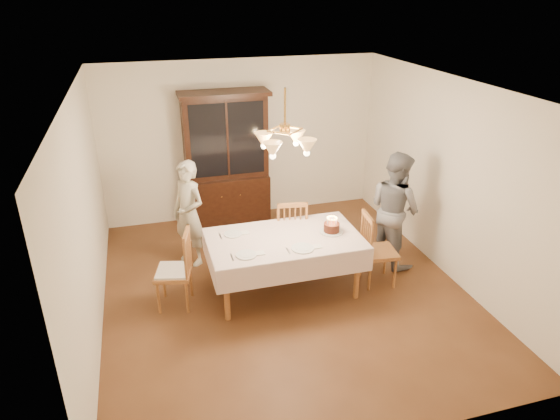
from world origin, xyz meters
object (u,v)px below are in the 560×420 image
object	(u,v)px
elderly_woman	(189,214)
china_hutch	(227,162)
dining_table	(284,243)
chair_far_side	(290,235)
birthday_cake	(332,228)

from	to	relation	value
elderly_woman	china_hutch	bearing A→B (deg)	111.67
china_hutch	elderly_woman	size ratio (longest dim) A/B	1.44
dining_table	china_hutch	xyz separation A→B (m)	(-0.30, 2.25, 0.36)
chair_far_side	china_hutch	bearing A→B (deg)	109.76
china_hutch	elderly_woman	xyz separation A→B (m)	(-0.76, -1.19, -0.29)
dining_table	china_hutch	size ratio (longest dim) A/B	0.88
chair_far_side	birthday_cake	xyz separation A→B (m)	(0.34, -0.66, 0.37)
dining_table	chair_far_side	world-z (taller)	chair_far_side
dining_table	chair_far_side	distance (m)	0.74
dining_table	chair_far_side	bearing A→B (deg)	66.82
chair_far_side	elderly_woman	bearing A→B (deg)	162.75
chair_far_side	dining_table	bearing A→B (deg)	-113.18
chair_far_side	elderly_woman	distance (m)	1.43
chair_far_side	birthday_cake	size ratio (longest dim) A/B	3.33
china_hutch	chair_far_side	world-z (taller)	china_hutch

